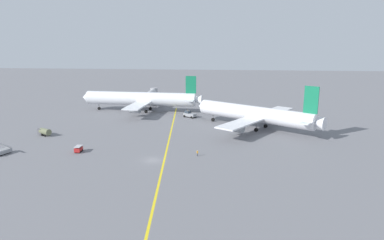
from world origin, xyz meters
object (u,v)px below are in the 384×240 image
Objects in this scene: airliner_at_gate_left at (141,99)px; pushback_tug at (190,114)px; airliner_being_pushed at (255,114)px; ground_crew_wing_walker_right at (197,153)px; jet_bridge at (151,94)px; gse_baggage_cart_trailing at (79,149)px; gse_fuel_bowser_stubby at (44,132)px; gse_stair_truck_yellow at (2,151)px.

pushback_tug is (22.12, -9.61, -4.22)m from airliner_at_gate_left.
airliner_at_gate_left is at bearing 151.42° from airliner_being_pushed.
jet_bridge reaches higher than ground_crew_wing_walker_right.
pushback_tug is at bearing -23.48° from airliner_at_gate_left.
airliner_being_pushed reaches higher than ground_crew_wing_walker_right.
airliner_being_pushed is 29.10m from pushback_tug.
airliner_being_pushed is at bearing -46.43° from jet_bridge.
gse_fuel_bowser_stubby is at bearing 140.83° from gse_baggage_cart_trailing.
airliner_being_pushed reaches higher than gse_baggage_cart_trailing.
airliner_being_pushed is at bearing -28.58° from airliner_at_gate_left.
ground_crew_wing_walker_right is at bearing 4.74° from gse_stair_truck_yellow.
gse_stair_truck_yellow is 19.68m from gse_baggage_cart_trailing.
gse_fuel_bowser_stubby is (-18.14, 14.78, 0.47)m from gse_baggage_cart_trailing.
pushback_tug is at bearing 62.03° from gse_baggage_cart_trailing.
jet_bridge reaches higher than gse_fuel_bowser_stubby.
pushback_tug is 0.35× the size of jet_bridge.
airliner_at_gate_left reaches higher than ground_crew_wing_walker_right.
pushback_tug reaches higher than gse_fuel_bowser_stubby.
gse_fuel_bowser_stubby is 3.30× the size of ground_crew_wing_walker_right.
jet_bridge is at bearing 89.18° from gse_baggage_cart_trailing.
pushback_tug is at bearing 147.15° from airliner_being_pushed.
gse_baggage_cart_trailing is 32.26m from ground_crew_wing_walker_right.
pushback_tug is (-24.23, 15.65, -3.87)m from airliner_being_pushed.
airliner_at_gate_left reaches higher than gse_baggage_cart_trailing.
gse_fuel_bowser_stubby reaches higher than ground_crew_wing_walker_right.
gse_stair_truck_yellow is (-68.38, -35.21, -4.04)m from airliner_being_pushed.
airliner_at_gate_left is 24.48m from pushback_tug.
gse_stair_truck_yellow is 1.75× the size of gse_baggage_cart_trailing.
pushback_tug is at bearing -55.70° from jet_bridge.
airliner_at_gate_left is 33.73× the size of ground_crew_wing_walker_right.
gse_baggage_cart_trailing is at bearing -92.80° from airliner_at_gate_left.
jet_bridge is at bearing 133.57° from airliner_being_pushed.
ground_crew_wing_walker_right is at bearing -16.07° from gse_fuel_bowser_stubby.
jet_bridge is (-23.71, 34.75, 2.86)m from pushback_tug.
jet_bridge reaches higher than gse_baggage_cart_trailing.
gse_stair_truck_yellow is at bearing -168.25° from gse_baggage_cart_trailing.
airliner_at_gate_left is 64.51m from gse_stair_truck_yellow.
gse_baggage_cart_trailing is at bearing -117.97° from pushback_tug.
gse_fuel_bowser_stubby is (-43.02, -32.07, 0.14)m from pushback_tug.
gse_stair_truck_yellow is 51.70m from ground_crew_wing_walker_right.
pushback_tug is 67.35m from gse_stair_truck_yellow.
airliner_at_gate_left is at bearing 69.98° from gse_stair_truck_yellow.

